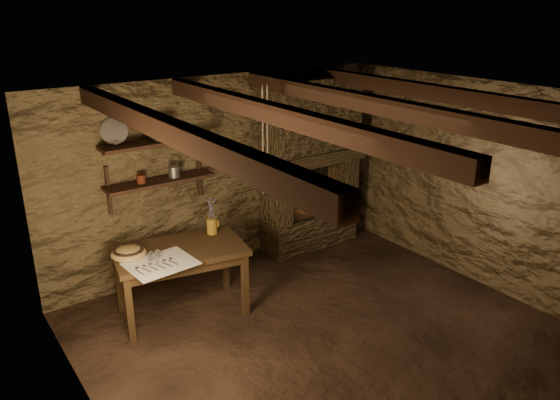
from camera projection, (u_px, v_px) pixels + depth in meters
floor at (319, 331)px, 5.63m from camera, size 4.50×4.50×0.00m
back_wall at (220, 173)px, 6.75m from camera, size 4.50×0.04×2.40m
front_wall at (511, 317)px, 3.68m from camera, size 4.50×0.04×2.40m
left_wall at (85, 292)px, 4.00m from camera, size 0.04×4.00×2.40m
right_wall at (470, 182)px, 6.43m from camera, size 0.04×4.00×2.40m
ceiling at (326, 98)px, 4.80m from camera, size 4.50×4.00×0.04m
beam_far_left at (169, 130)px, 4.02m from camera, size 0.14×3.95×0.16m
beam_mid_left at (280, 115)px, 4.56m from camera, size 0.14×3.95×0.16m
beam_mid_right at (367, 103)px, 5.10m from camera, size 0.14×3.95×0.16m
beam_far_right at (437, 93)px, 5.64m from camera, size 0.14×3.95×0.16m
shelf_lower at (160, 181)px, 6.13m from camera, size 1.25×0.30×0.04m
shelf_upper at (157, 142)px, 5.98m from camera, size 1.25×0.30×0.04m
hearth at (311, 160)px, 7.24m from camera, size 1.43×0.51×2.30m
work_table at (181, 278)px, 5.84m from camera, size 1.47×1.00×0.77m
linen_cloth at (161, 264)px, 5.37m from camera, size 0.68×0.56×0.01m
pewter_cutlery_row at (162, 264)px, 5.35m from camera, size 0.55×0.25×0.01m
drinking_glasses at (158, 255)px, 5.46m from camera, size 0.21×0.06×0.08m
stoneware_jug at (212, 219)px, 6.02m from camera, size 0.15×0.15×0.41m
wooden_bowl at (129, 253)px, 5.50m from camera, size 0.46×0.46×0.13m
iron_stockpot at (160, 132)px, 5.96m from camera, size 0.31×0.31×0.18m
tin_pan at (114, 131)px, 5.76m from camera, size 0.31×0.20×0.28m
small_kettle at (174, 172)px, 6.20m from camera, size 0.21×0.18×0.19m
rusty_tin at (141, 179)px, 5.99m from camera, size 0.12×0.12×0.10m
red_pot at (320, 195)px, 7.46m from camera, size 0.25×0.25×0.54m
hanging_ropes at (265, 141)px, 5.84m from camera, size 0.08×0.08×1.20m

